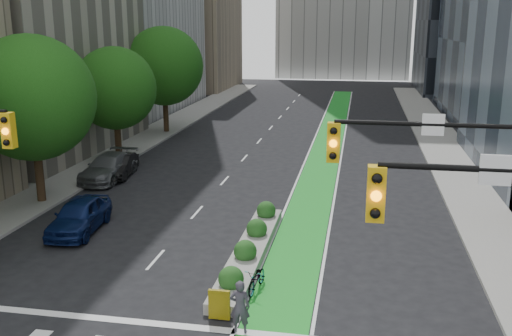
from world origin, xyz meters
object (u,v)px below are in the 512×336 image
at_px(median_planter, 250,248).
at_px(parked_car_left_mid, 120,166).
at_px(parked_car_left_far, 109,167).
at_px(cyclist, 240,307).
at_px(parked_car_left_near, 79,215).
at_px(bicycle, 257,279).

xyz_separation_m(median_planter, parked_car_left_mid, (-10.34, 10.84, 0.30)).
bearing_deg(median_planter, parked_car_left_far, 136.91).
relative_size(median_planter, parked_car_left_far, 1.96).
relative_size(median_planter, cyclist, 5.94).
relative_size(cyclist, parked_car_left_near, 0.38).
xyz_separation_m(median_planter, bicycle, (0.80, -2.93, 0.07)).
height_order(bicycle, parked_car_left_mid, parked_car_left_mid).
distance_m(median_planter, parked_car_left_far, 14.66).
bearing_deg(parked_car_left_mid, parked_car_left_near, -85.01).
bearing_deg(median_planter, parked_car_left_near, 170.22).
xyz_separation_m(cyclist, parked_car_left_mid, (-11.14, 16.66, -0.19)).
bearing_deg(bicycle, parked_car_left_mid, 136.84).
distance_m(median_planter, parked_car_left_near, 8.33).
xyz_separation_m(bicycle, cyclist, (0.00, -2.90, 0.42)).
bearing_deg(parked_car_left_far, parked_car_left_near, -73.71).
relative_size(bicycle, parked_car_left_mid, 0.41).
height_order(bicycle, cyclist, cyclist).
height_order(median_planter, parked_car_left_near, parked_car_left_near).
xyz_separation_m(median_planter, cyclist, (0.80, -5.83, 0.49)).
bearing_deg(cyclist, parked_car_left_near, -41.66).
distance_m(bicycle, parked_car_left_far, 17.32).
relative_size(parked_car_left_near, parked_car_left_far, 0.87).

